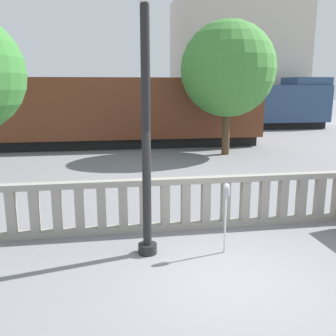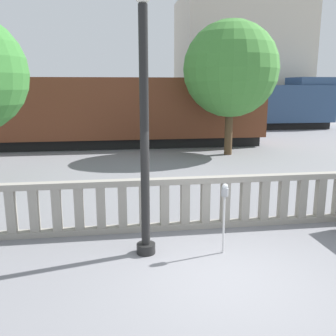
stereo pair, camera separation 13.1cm
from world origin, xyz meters
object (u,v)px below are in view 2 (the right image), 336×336
Objects in this scene: train_near at (57,111)px; parking_meter at (225,200)px; train_far at (171,107)px; lamppost at (144,133)px; tree_right at (231,69)px.

parking_meter is at bearing -70.27° from train_near.
train_far is at bearing 84.04° from parking_meter.
parking_meter is at bearing -7.87° from lamppost.
tree_right is at bearing 64.67° from lamppost.
lamppost reaches higher than train_near.
train_near is 10.50m from train_far.
parking_meter is (1.56, -0.22, -1.33)m from lamppost.
train_far is (7.42, 7.43, -0.19)m from train_near.
tree_right is (3.49, 10.88, 2.98)m from parking_meter.
lamppost is at bearing 172.13° from parking_meter.
train_near is 3.63× the size of tree_right.
tree_right is (1.21, -10.90, 2.33)m from train_far.
parking_meter is 0.06× the size of train_near.
lamppost is 0.79× the size of tree_right.
parking_meter is 15.27m from train_near.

